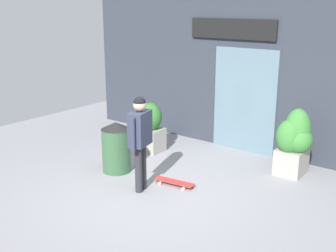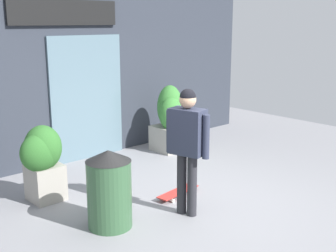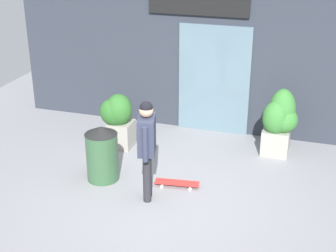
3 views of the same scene
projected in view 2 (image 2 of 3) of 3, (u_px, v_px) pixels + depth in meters
ground_plane at (197, 206)px, 6.15m from camera, size 12.00×12.00×0.00m
building_facade at (76, 67)px, 8.00m from camera, size 8.54×0.31×3.48m
skateboarder at (187, 139)px, 5.67m from camera, size 0.37×0.62×1.71m
skateboard at (178, 192)px, 6.51m from camera, size 0.79×0.31×0.08m
planter_box_left at (170, 117)px, 8.66m from camera, size 0.66×0.65×1.32m
planter_box_right at (43, 159)px, 6.19m from camera, size 0.63×0.55×1.12m
trash_bin at (109, 189)px, 5.44m from camera, size 0.57×0.57×1.01m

